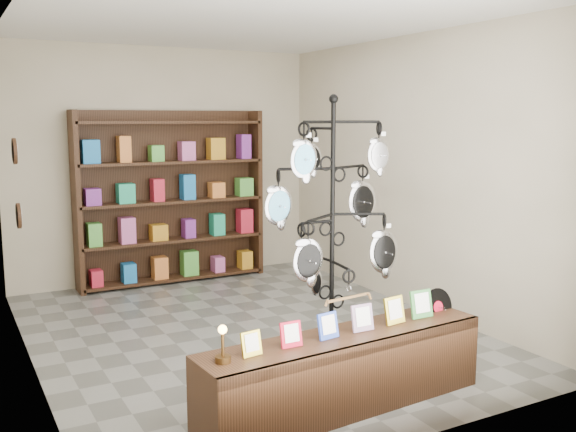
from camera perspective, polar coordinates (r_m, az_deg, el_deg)
name	(u,v)px	position (r m, az deg, el deg)	size (l,w,h in m)	color
ground	(248,331)	(6.50, -3.56, -10.18)	(5.00, 5.00, 0.00)	slate
room_envelope	(246,145)	(6.15, -3.73, 6.36)	(5.00, 5.00, 5.00)	beige
display_tree	(332,215)	(5.22, 3.98, 0.12)	(1.17, 0.99, 2.29)	black
front_shelf	(345,371)	(4.80, 5.07, -13.56)	(2.30, 0.62, 0.80)	black
back_shelving	(172,203)	(8.36, -10.31, 1.18)	(2.42, 0.36, 2.20)	black
wall_clocks	(17,184)	(6.44, -22.98, 2.66)	(0.03, 0.24, 0.84)	black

